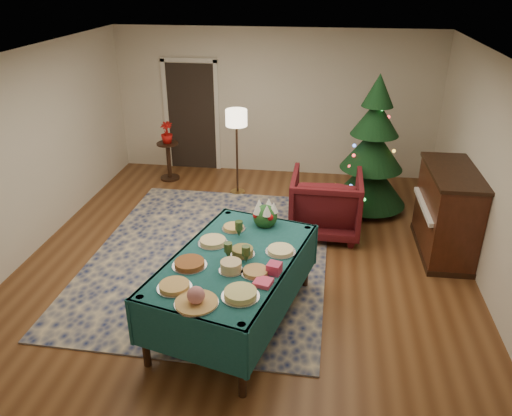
# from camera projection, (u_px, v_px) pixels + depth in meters

# --- Properties ---
(room_shell) EXTENTS (7.00, 7.00, 7.00)m
(room_shell) POSITION_uv_depth(u_px,v_px,m) (244.00, 171.00, 6.18)
(room_shell) COLOR #593319
(room_shell) RESTS_ON ground
(doorway) EXTENTS (1.08, 0.04, 2.16)m
(doorway) POSITION_uv_depth(u_px,v_px,m) (192.00, 114.00, 9.60)
(doorway) COLOR black
(doorway) RESTS_ON ground
(rug) EXTENTS (3.25, 4.24, 0.02)m
(rug) POSITION_uv_depth(u_px,v_px,m) (210.00, 255.00, 6.97)
(rug) COLOR navy
(rug) RESTS_ON ground
(buffet_table) EXTENTS (1.75, 2.39, 0.84)m
(buffet_table) POSITION_uv_depth(u_px,v_px,m) (234.00, 271.00, 5.38)
(buffet_table) COLOR black
(buffet_table) RESTS_ON ground
(platter_0) EXTENTS (0.34, 0.34, 0.05)m
(platter_0) POSITION_uv_depth(u_px,v_px,m) (174.00, 286.00, 4.79)
(platter_0) COLOR silver
(platter_0) RESTS_ON buffet_table
(platter_1) EXTENTS (0.41, 0.41, 0.18)m
(platter_1) POSITION_uv_depth(u_px,v_px,m) (196.00, 298.00, 4.55)
(platter_1) COLOR silver
(platter_1) RESTS_ON buffet_table
(platter_2) EXTENTS (0.36, 0.36, 0.07)m
(platter_2) POSITION_uv_depth(u_px,v_px,m) (240.00, 294.00, 4.66)
(platter_2) COLOR silver
(platter_2) RESTS_ON buffet_table
(platter_3) EXTENTS (0.36, 0.36, 0.06)m
(platter_3) POSITION_uv_depth(u_px,v_px,m) (190.00, 264.00, 5.15)
(platter_3) COLOR silver
(platter_3) RESTS_ON buffet_table
(platter_4) EXTENTS (0.25, 0.25, 0.11)m
(platter_4) POSITION_uv_depth(u_px,v_px,m) (231.00, 267.00, 5.05)
(platter_4) COLOR silver
(platter_4) RESTS_ON buffet_table
(platter_5) EXTENTS (0.30, 0.30, 0.05)m
(platter_5) POSITION_uv_depth(u_px,v_px,m) (256.00, 272.00, 5.03)
(platter_5) COLOR silver
(platter_5) RESTS_ON buffet_table
(platter_6) EXTENTS (0.34, 0.34, 0.06)m
(platter_6) POSITION_uv_depth(u_px,v_px,m) (213.00, 242.00, 5.57)
(platter_6) COLOR silver
(platter_6) RESTS_ON buffet_table
(platter_7) EXTENTS (0.27, 0.27, 0.08)m
(platter_7) POSITION_uv_depth(u_px,v_px,m) (243.00, 252.00, 5.35)
(platter_7) COLOR silver
(platter_7) RESTS_ON buffet_table
(platter_8) EXTENTS (0.33, 0.33, 0.05)m
(platter_8) POSITION_uv_depth(u_px,v_px,m) (281.00, 250.00, 5.41)
(platter_8) COLOR silver
(platter_8) RESTS_ON buffet_table
(platter_9) EXTENTS (0.28, 0.28, 0.05)m
(platter_9) POSITION_uv_depth(u_px,v_px,m) (234.00, 228.00, 5.88)
(platter_9) COLOR silver
(platter_9) RESTS_ON buffet_table
(goblet_0) EXTENTS (0.09, 0.09, 0.20)m
(goblet_0) POSITION_uv_depth(u_px,v_px,m) (239.00, 229.00, 5.69)
(goblet_0) COLOR #2D471E
(goblet_0) RESTS_ON buffet_table
(goblet_1) EXTENTS (0.09, 0.09, 0.20)m
(goblet_1) POSITION_uv_depth(u_px,v_px,m) (246.00, 254.00, 5.18)
(goblet_1) COLOR #2D471E
(goblet_1) RESTS_ON buffet_table
(goblet_2) EXTENTS (0.09, 0.09, 0.20)m
(goblet_2) POSITION_uv_depth(u_px,v_px,m) (228.00, 251.00, 5.24)
(goblet_2) COLOR #2D471E
(goblet_2) RESTS_ON buffet_table
(napkin_stack) EXTENTS (0.20, 0.20, 0.04)m
(napkin_stack) POSITION_uv_depth(u_px,v_px,m) (263.00, 282.00, 4.86)
(napkin_stack) COLOR #F54470
(napkin_stack) RESTS_ON buffet_table
(gift_box) EXTENTS (0.16, 0.16, 0.11)m
(gift_box) POSITION_uv_depth(u_px,v_px,m) (274.00, 268.00, 5.02)
(gift_box) COLOR #D63B6A
(gift_box) RESTS_ON buffet_table
(centerpiece) EXTENTS (0.30, 0.30, 0.35)m
(centerpiece) POSITION_uv_depth(u_px,v_px,m) (265.00, 214.00, 5.93)
(centerpiece) COLOR #1E4C1E
(centerpiece) RESTS_ON buffet_table
(armchair) EXTENTS (1.03, 0.96, 1.04)m
(armchair) POSITION_uv_depth(u_px,v_px,m) (326.00, 201.00, 7.36)
(armchair) COLOR #501116
(armchair) RESTS_ON ground
(floor_lamp) EXTENTS (0.36, 0.36, 1.50)m
(floor_lamp) POSITION_uv_depth(u_px,v_px,m) (236.00, 123.00, 8.37)
(floor_lamp) COLOR #A57F3F
(floor_lamp) RESTS_ON ground
(side_table) EXTENTS (0.40, 0.40, 0.71)m
(side_table) POSITION_uv_depth(u_px,v_px,m) (169.00, 162.00, 9.36)
(side_table) COLOR black
(side_table) RESTS_ON ground
(potted_plant) EXTENTS (0.22, 0.39, 0.22)m
(potted_plant) POSITION_uv_depth(u_px,v_px,m) (167.00, 137.00, 9.15)
(potted_plant) COLOR #B4100C
(potted_plant) RESTS_ON side_table
(christmas_tree) EXTENTS (1.24, 1.24, 2.22)m
(christmas_tree) POSITION_uv_depth(u_px,v_px,m) (372.00, 151.00, 7.91)
(christmas_tree) COLOR black
(christmas_tree) RESTS_ON ground
(piano) EXTENTS (0.69, 1.43, 1.23)m
(piano) POSITION_uv_depth(u_px,v_px,m) (447.00, 213.00, 6.82)
(piano) COLOR black
(piano) RESTS_ON ground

